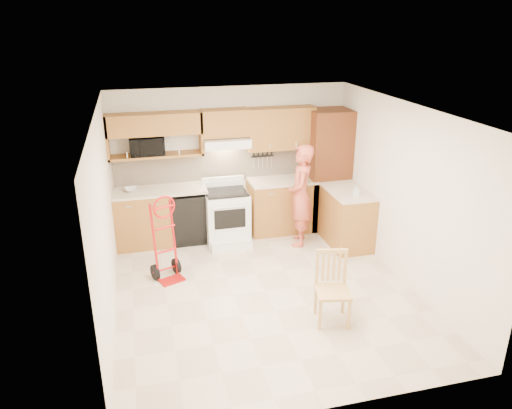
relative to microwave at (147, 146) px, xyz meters
name	(u,v)px	position (x,y,z in m)	size (l,w,h in m)	color
floor	(265,292)	(1.39, -2.08, -1.65)	(4.00, 4.50, 0.02)	beige
ceiling	(266,110)	(1.39, -2.08, 0.87)	(4.00, 4.50, 0.02)	white
wall_back	(231,160)	(1.39, 0.17, -0.39)	(4.00, 0.02, 2.50)	silver
wall_front	(333,298)	(1.39, -4.34, -0.39)	(4.00, 0.02, 2.50)	silver
wall_left	(104,222)	(-0.62, -2.08, -0.39)	(0.02, 4.50, 2.50)	silver
wall_right	(405,194)	(3.40, -2.08, -0.39)	(0.02, 4.50, 2.50)	silver
backsplash	(231,164)	(1.39, 0.15, -0.44)	(3.92, 0.03, 0.55)	beige
lower_cab_left	(143,219)	(-0.16, -0.14, -1.19)	(0.90, 0.60, 0.90)	olive
dishwasher	(189,216)	(0.59, -0.14, -1.21)	(0.60, 0.60, 0.85)	black
lower_cab_right	(282,206)	(2.22, -0.14, -1.19)	(1.14, 0.60, 0.90)	olive
countertop_left	(159,190)	(0.14, -0.13, -0.72)	(1.50, 0.63, 0.04)	beige
countertop_right	(282,180)	(2.22, -0.13, -0.72)	(1.14, 0.63, 0.04)	beige
cab_return_right	(346,218)	(3.09, -0.94, -1.19)	(0.60, 1.00, 0.90)	olive
countertop_return	(348,191)	(3.09, -0.94, -0.72)	(0.63, 1.00, 0.04)	beige
pantry_tall	(327,170)	(3.04, -0.14, -0.59)	(0.70, 0.60, 2.10)	#532911
upper_cab_left	(154,124)	(0.14, 0.00, 0.34)	(1.50, 0.33, 0.34)	olive
upper_shelf_mw	(156,155)	(0.14, 0.00, -0.17)	(1.50, 0.33, 0.04)	olive
upper_cab_center	(225,123)	(1.27, 0.00, 0.30)	(0.76, 0.33, 0.44)	olive
upper_cab_right	(281,128)	(2.22, 0.00, 0.16)	(1.14, 0.33, 0.70)	olive
range_hood	(226,142)	(1.27, -0.06, -0.01)	(0.76, 0.46, 0.14)	white
knife_strip	(263,160)	(1.94, 0.12, -0.40)	(0.40, 0.05, 0.29)	black
microwave	(147,146)	(0.00, 0.00, 0.00)	(0.54, 0.36, 0.30)	black
range	(227,213)	(1.20, -0.39, -1.12)	(0.71, 0.93, 1.04)	white
person	(301,196)	(2.35, -0.74, -0.80)	(0.61, 0.40, 1.68)	#C5523C
hand_truck	(167,243)	(0.13, -1.41, -1.06)	(0.45, 0.41, 1.15)	#B91010
dining_chair	(333,289)	(2.01, -2.97, -1.19)	(0.41, 0.44, 0.90)	tan
soap_bottle	(356,191)	(3.09, -1.21, -0.61)	(0.08, 0.08, 0.18)	white
bowl	(132,190)	(-0.29, -0.13, -0.67)	(0.23, 0.23, 0.06)	white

